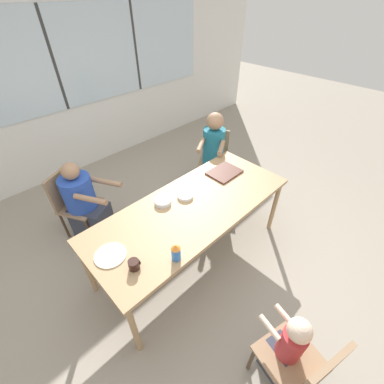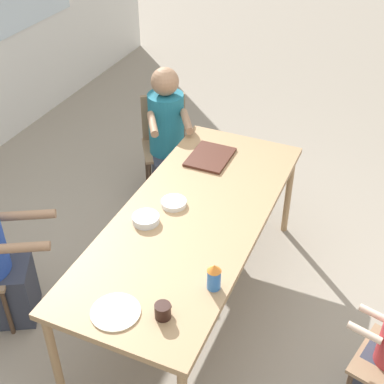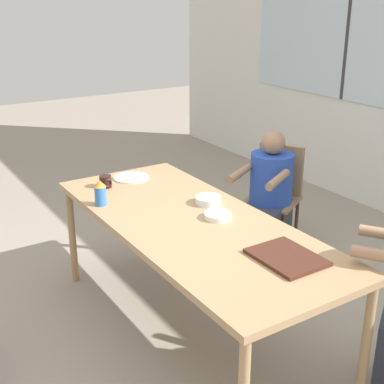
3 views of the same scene
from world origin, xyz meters
The scene contains 10 objects.
ground_plane centered at (0.00, 0.00, 0.00)m, with size 16.00×16.00×0.00m, color gray.
dining_table centered at (0.00, 0.00, 0.71)m, with size 2.12×0.87×0.77m.
chair_for_woman_green_shirt centered at (-0.71, 1.29, 0.50)m, with size 0.54×0.54×0.85m.
person_woman_green_shirt centered at (-0.63, 1.14, 0.45)m, with size 0.60×0.70×1.02m.
food_tray_dark centered at (0.66, 0.14, 0.78)m, with size 0.36×0.28×0.02m.
coffee_mug centered at (-0.80, -0.19, 0.81)m, with size 0.09×0.08×0.08m.
sippy_cup centered at (-0.52, -0.35, 0.85)m, with size 0.08×0.08×0.16m.
bowl_white_shallow centered at (-0.17, 0.23, 0.79)m, with size 0.17×0.17×0.05m.
bowl_cereal centered at (0.05, 0.15, 0.79)m, with size 0.16×0.16×0.03m.
plate_tortillas centered at (-0.88, 0.04, 0.77)m, with size 0.26×0.26×0.01m.
Camera 3 is at (2.42, -1.55, 2.03)m, focal length 50.00 mm.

